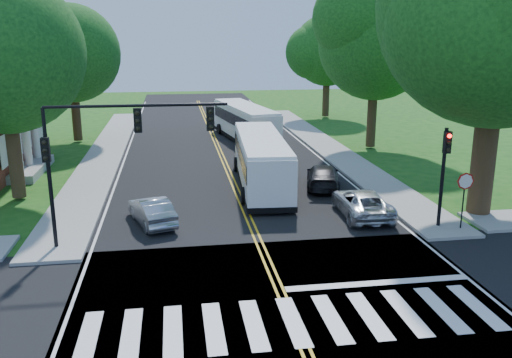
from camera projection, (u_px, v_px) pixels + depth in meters
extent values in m
plane|color=#154D13|center=(290.00, 313.00, 16.85)|extent=(140.00, 140.00, 0.00)
cube|color=black|center=(229.00, 173.00, 34.03)|extent=(14.00, 96.00, 0.01)
cube|color=black|center=(290.00, 313.00, 16.84)|extent=(60.00, 12.00, 0.01)
cube|color=gold|center=(223.00, 159.00, 37.85)|extent=(0.36, 70.00, 0.01)
cube|color=silver|center=(123.00, 162.00, 36.85)|extent=(0.12, 70.00, 0.01)
cube|color=silver|center=(317.00, 156.00, 38.86)|extent=(0.12, 70.00, 0.01)
cube|color=silver|center=(293.00, 321.00, 16.36)|extent=(12.60, 3.00, 0.01)
cube|color=silver|center=(378.00, 283.00, 18.89)|extent=(6.60, 0.40, 0.01)
cube|color=gray|center=(106.00, 153.00, 39.48)|extent=(2.60, 40.00, 0.15)
cube|color=gray|center=(326.00, 146.00, 41.93)|extent=(2.60, 40.00, 0.15)
cylinder|color=#302013|center=(484.00, 151.00, 25.30)|extent=(1.10, 1.10, 6.00)
sphere|color=#2B7823|center=(501.00, 5.00, 23.62)|extent=(10.80, 10.80, 10.80)
cylinder|color=#302013|center=(14.00, 152.00, 27.86)|extent=(0.70, 0.70, 4.80)
sphere|color=#2B7823|center=(3.00, 53.00, 26.58)|extent=(8.00, 8.00, 8.00)
cylinder|color=#302013|center=(76.00, 113.00, 43.27)|extent=(0.70, 0.70, 4.40)
sphere|color=#2B7823|center=(71.00, 53.00, 42.07)|extent=(7.60, 7.60, 7.60)
cylinder|color=#302013|center=(372.00, 114.00, 40.78)|extent=(0.70, 0.70, 5.00)
sphere|color=#2B7823|center=(376.00, 42.00, 39.44)|extent=(8.40, 8.40, 8.40)
cylinder|color=#302013|center=(326.00, 95.00, 56.29)|extent=(0.70, 0.70, 4.40)
sphere|color=#2B7823|center=(327.00, 50.00, 55.12)|extent=(7.20, 7.20, 7.20)
cube|color=silver|center=(22.00, 103.00, 32.98)|extent=(1.40, 6.00, 0.45)
cube|color=gray|center=(30.00, 169.00, 34.05)|extent=(1.80, 6.00, 0.50)
cylinder|color=silver|center=(17.00, 147.00, 31.47)|extent=(0.50, 0.50, 4.20)
cylinder|color=silver|center=(26.00, 140.00, 33.58)|extent=(0.50, 0.50, 4.20)
cylinder|color=silver|center=(35.00, 134.00, 35.68)|extent=(0.50, 0.50, 4.20)
cylinder|color=black|center=(51.00, 191.00, 21.21)|extent=(0.16, 0.16, 4.60)
cube|color=black|center=(46.00, 150.00, 20.63)|extent=(0.30, 0.22, 0.95)
sphere|color=black|center=(44.00, 143.00, 20.42)|extent=(0.18, 0.18, 0.18)
cylinder|color=black|center=(137.00, 106.00, 20.88)|extent=(7.00, 0.12, 0.12)
cube|color=black|center=(138.00, 120.00, 20.88)|extent=(0.30, 0.22, 0.95)
cube|color=black|center=(210.00, 119.00, 21.29)|extent=(0.30, 0.22, 0.95)
cylinder|color=black|center=(442.00, 178.00, 23.66)|extent=(0.16, 0.16, 4.40)
cube|color=black|center=(447.00, 142.00, 23.10)|extent=(0.30, 0.22, 0.95)
sphere|color=#FF0A05|center=(450.00, 136.00, 22.89)|extent=(0.18, 0.18, 0.18)
cylinder|color=black|center=(463.00, 204.00, 23.58)|extent=(0.06, 0.06, 2.20)
cylinder|color=#A50A07|center=(466.00, 181.00, 23.28)|extent=(0.76, 0.04, 0.76)
cube|color=white|center=(261.00, 161.00, 30.70)|extent=(3.06, 11.09, 2.55)
cube|color=black|center=(261.00, 153.00, 30.58)|extent=(3.09, 10.33, 0.88)
cube|color=black|center=(253.00, 138.00, 35.94)|extent=(2.28, 0.25, 1.49)
cube|color=orange|center=(253.00, 125.00, 35.72)|extent=(1.58, 0.20, 0.30)
cube|color=black|center=(261.00, 181.00, 30.99)|extent=(3.12, 11.19, 0.28)
cube|color=white|center=(261.00, 138.00, 30.36)|extent=(3.00, 10.76, 0.20)
cylinder|color=black|center=(274.00, 163.00, 34.55)|extent=(0.35, 0.91, 0.89)
cylinder|color=black|center=(237.00, 164.00, 34.34)|extent=(0.35, 0.91, 0.89)
cylinder|color=black|center=(291.00, 194.00, 27.84)|extent=(0.35, 0.91, 0.89)
cylinder|color=black|center=(244.00, 195.00, 27.63)|extent=(0.35, 0.91, 0.89)
cube|color=white|center=(245.00, 123.00, 44.03)|extent=(4.16, 11.23, 2.56)
cube|color=black|center=(245.00, 117.00, 43.91)|extent=(4.10, 10.48, 0.88)
cube|color=black|center=(227.00, 110.00, 49.04)|extent=(2.27, 0.48, 1.49)
cube|color=orange|center=(227.00, 101.00, 48.82)|extent=(1.58, 0.36, 0.30)
cube|color=black|center=(245.00, 137.00, 44.33)|extent=(4.23, 11.34, 0.28)
cube|color=white|center=(245.00, 107.00, 43.69)|extent=(4.06, 10.90, 0.20)
cylinder|color=black|center=(246.00, 127.00, 47.99)|extent=(0.44, 0.93, 0.89)
cylinder|color=black|center=(220.00, 129.00, 47.25)|extent=(0.44, 0.93, 0.89)
cylinder|color=black|center=(273.00, 142.00, 41.58)|extent=(0.44, 0.93, 0.89)
cylinder|color=black|center=(243.00, 144.00, 40.85)|extent=(0.44, 0.93, 0.89)
imported|color=#A6A9AD|center=(152.00, 211.00, 24.64)|extent=(2.41, 4.01, 1.25)
imported|color=silver|center=(362.00, 203.00, 25.77)|extent=(2.37, 4.72, 1.28)
imported|color=black|center=(323.00, 176.00, 30.65)|extent=(2.85, 4.74, 1.29)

